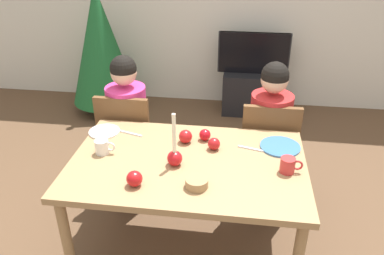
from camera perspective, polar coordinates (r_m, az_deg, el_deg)
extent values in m
plane|color=brown|center=(2.78, -0.58, -17.98)|extent=(7.68, 7.68, 0.00)
cube|color=#99754C|center=(2.31, -0.67, -5.40)|extent=(1.40, 0.90, 0.04)
cylinder|color=#99754C|center=(2.43, -17.85, -16.53)|extent=(0.06, 0.06, 0.71)
cylinder|color=#99754C|center=(2.97, -11.88, -6.22)|extent=(0.06, 0.06, 0.71)
cylinder|color=#99754C|center=(2.85, 13.52, -8.14)|extent=(0.06, 0.06, 0.71)
cube|color=brown|center=(3.15, -8.90, -2.18)|extent=(0.40, 0.40, 0.04)
cube|color=brown|center=(2.88, -10.22, 0.21)|extent=(0.40, 0.04, 0.45)
cylinder|color=brown|center=(3.37, -5.06, -4.22)|extent=(0.04, 0.04, 0.41)
cylinder|color=brown|center=(3.45, -10.59, -3.76)|extent=(0.04, 0.04, 0.41)
cylinder|color=brown|center=(3.10, -6.39, -7.59)|extent=(0.04, 0.04, 0.41)
cylinder|color=brown|center=(3.19, -12.39, -6.97)|extent=(0.04, 0.04, 0.41)
cube|color=brown|center=(3.04, 10.93, -3.54)|extent=(0.40, 0.40, 0.04)
cube|color=brown|center=(2.77, 11.51, -1.20)|extent=(0.40, 0.04, 0.45)
cylinder|color=brown|center=(3.32, 13.40, -5.46)|extent=(0.04, 0.04, 0.41)
cylinder|color=brown|center=(3.30, 7.52, -5.12)|extent=(0.04, 0.04, 0.41)
cylinder|color=brown|center=(3.05, 13.87, -9.01)|extent=(0.04, 0.04, 0.41)
cylinder|color=brown|center=(3.02, 7.40, -8.67)|extent=(0.04, 0.04, 0.41)
cube|color=#33384C|center=(3.22, -8.87, -5.77)|extent=(0.28, 0.28, 0.45)
cylinder|color=#D1337A|center=(2.98, -9.53, 1.64)|extent=(0.30, 0.30, 0.48)
sphere|color=tan|center=(2.84, -10.10, 8.03)|extent=(0.19, 0.19, 0.19)
sphere|color=black|center=(2.83, -10.15, 8.60)|extent=(0.19, 0.19, 0.19)
cube|color=#33384C|center=(3.12, 10.61, -7.23)|extent=(0.28, 0.28, 0.45)
cylinder|color=#AD2323|center=(2.87, 11.43, 0.33)|extent=(0.30, 0.30, 0.48)
sphere|color=tan|center=(2.73, 12.14, 6.93)|extent=(0.19, 0.19, 0.19)
sphere|color=black|center=(2.72, 12.20, 7.51)|extent=(0.19, 0.19, 0.19)
cube|color=black|center=(4.56, 8.67, 5.19)|extent=(0.64, 0.40, 0.48)
cube|color=black|center=(4.40, 9.12, 10.83)|extent=(0.79, 0.04, 0.46)
cube|color=black|center=(4.40, 9.12, 10.82)|extent=(0.76, 0.05, 0.46)
cylinder|color=brown|center=(4.71, -12.41, 3.33)|extent=(0.08, 0.08, 0.14)
cone|color=#195628|center=(4.46, -13.38, 11.73)|extent=(0.74, 0.74, 1.30)
sphere|color=red|center=(2.24, -2.58, -4.57)|extent=(0.09, 0.09, 0.09)
cylinder|color=#EFE5C6|center=(2.16, -2.67, -0.86)|extent=(0.02, 0.02, 0.24)
cylinder|color=white|center=(2.66, -12.85, -0.59)|extent=(0.21, 0.21, 0.01)
cylinder|color=teal|center=(2.49, 12.92, -2.77)|extent=(0.25, 0.25, 0.01)
cylinder|color=silver|center=(2.42, -13.19, -2.78)|extent=(0.08, 0.08, 0.09)
torus|color=silver|center=(2.40, -11.99, -2.80)|extent=(0.06, 0.01, 0.06)
cylinder|color=#B72D2D|center=(2.25, 13.96, -5.44)|extent=(0.08, 0.08, 0.09)
torus|color=#B72D2D|center=(2.25, 15.34, -5.41)|extent=(0.06, 0.01, 0.06)
cube|color=silver|center=(2.61, -9.11, -0.85)|extent=(0.18, 0.07, 0.01)
cube|color=silver|center=(2.44, 8.87, -3.14)|extent=(0.18, 0.06, 0.01)
cylinder|color=#99754C|center=(2.08, 0.71, -8.19)|extent=(0.12, 0.12, 0.05)
sphere|color=red|center=(2.49, 1.93, -1.09)|extent=(0.08, 0.08, 0.08)
sphere|color=red|center=(2.10, -8.52, -7.50)|extent=(0.09, 0.09, 0.09)
sphere|color=#B5171A|center=(2.46, -0.97, -1.34)|extent=(0.09, 0.09, 0.09)
sphere|color=#AB1619|center=(2.40, 3.27, -2.43)|extent=(0.08, 0.08, 0.08)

